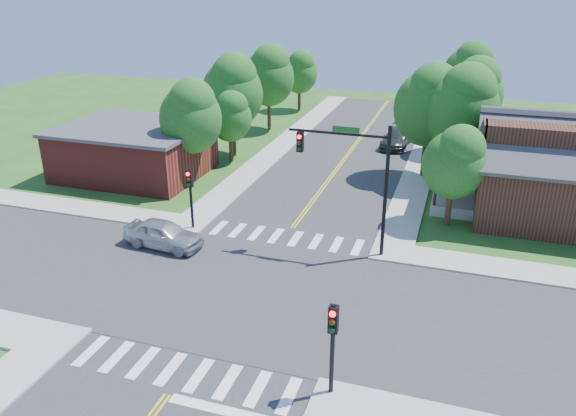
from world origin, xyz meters
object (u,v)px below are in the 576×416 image
(signal_mast_ne, at_px, (354,168))
(car_silver, at_px, (163,235))
(house_ne, at_px, (565,166))
(signal_pole_se, at_px, (333,333))
(car_dgrey, at_px, (397,138))
(signal_pole_nw, at_px, (190,188))

(signal_mast_ne, bearing_deg, car_silver, -165.45)
(house_ne, distance_m, car_silver, 24.10)
(signal_pole_se, distance_m, house_ne, 22.03)
(signal_mast_ne, distance_m, signal_pole_se, 11.55)
(signal_pole_se, bearing_deg, car_silver, 143.50)
(signal_mast_ne, distance_m, house_ne, 14.23)
(signal_pole_se, distance_m, car_silver, 14.62)
(house_ne, relative_size, car_silver, 2.80)
(signal_pole_se, relative_size, car_silver, 0.82)
(car_dgrey, bearing_deg, signal_pole_se, -82.59)
(house_ne, bearing_deg, car_dgrey, 133.41)
(signal_pole_se, relative_size, car_dgrey, 0.71)
(signal_pole_se, distance_m, signal_pole_nw, 15.84)
(signal_mast_ne, relative_size, signal_pole_nw, 1.89)
(signal_pole_nw, xyz_separation_m, car_dgrey, (9.10, 20.93, -1.90))
(signal_pole_nw, distance_m, car_dgrey, 22.90)
(signal_mast_ne, xyz_separation_m, signal_pole_nw, (-9.51, -0.01, -2.19))
(signal_pole_nw, bearing_deg, house_ne, 22.69)
(signal_pole_se, xyz_separation_m, car_silver, (-11.66, 8.62, -1.89))
(signal_mast_ne, relative_size, signal_pole_se, 1.89)
(signal_mast_ne, bearing_deg, house_ne, 37.68)
(signal_pole_se, distance_m, car_dgrey, 32.25)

